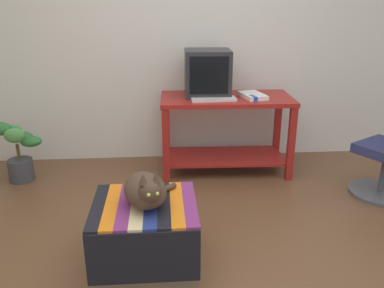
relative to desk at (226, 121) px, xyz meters
name	(u,v)px	position (x,y,z in m)	size (l,w,h in m)	color
ground_plane	(213,276)	(-0.32, -1.60, -0.50)	(14.00, 14.00, 0.00)	brown
back_wall	(189,30)	(-0.32, 0.45, 0.80)	(8.00, 0.10, 2.60)	silver
desk	(226,121)	(0.00, 0.00, 0.00)	(1.23, 0.63, 0.74)	maroon
tv_monitor	(207,73)	(-0.17, 0.07, 0.45)	(0.43, 0.39, 0.42)	#28282B
keyboard	(213,99)	(-0.14, -0.13, 0.25)	(0.40, 0.15, 0.02)	beige
book	(253,96)	(0.23, -0.05, 0.26)	(0.18, 0.30, 0.04)	white
ottoman_with_blanket	(146,234)	(-0.72, -1.44, -0.28)	(0.63, 0.59, 0.42)	#7A664C
cat	(146,190)	(-0.71, -1.46, 0.03)	(0.36, 0.43, 0.26)	#473323
potted_plant	(18,151)	(-1.91, -0.11, -0.20)	(0.42, 0.32, 0.59)	#3D3D42
stapler	(253,98)	(0.22, -0.16, 0.26)	(0.04, 0.11, 0.04)	#2342B7
pen	(262,96)	(0.33, -0.01, 0.24)	(0.01, 0.01, 0.14)	black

